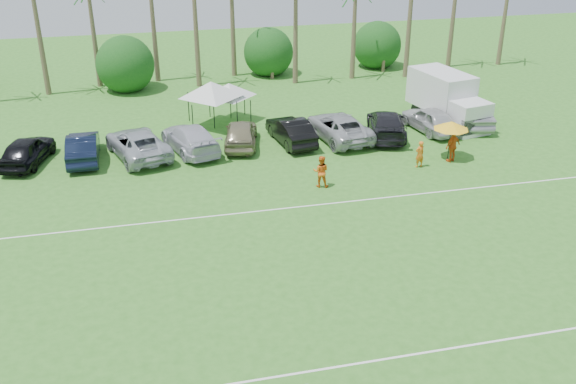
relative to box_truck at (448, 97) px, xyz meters
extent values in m
cube|color=white|center=(-15.37, -22.34, -1.78)|extent=(80.00, 0.10, 0.01)
cube|color=white|center=(-15.37, -10.34, -1.78)|extent=(80.00, 0.10, 0.01)
cone|color=brown|center=(-27.37, 13.66, 3.21)|extent=(0.44, 0.44, 10.00)
cone|color=brown|center=(-23.37, 13.66, 3.71)|extent=(0.44, 0.44, 11.00)
cone|color=brown|center=(-19.37, 13.66, 2.21)|extent=(0.44, 0.44, 8.00)
cone|color=brown|center=(-15.37, 13.66, 2.71)|extent=(0.44, 0.44, 9.00)
cone|color=brown|center=(-11.37, 13.66, 3.21)|extent=(0.44, 0.44, 10.00)
cone|color=brown|center=(-7.37, 13.66, 3.71)|extent=(0.44, 0.44, 11.00)
cone|color=brown|center=(-2.37, 13.66, 2.21)|extent=(0.44, 0.44, 8.00)
cone|color=brown|center=(2.63, 13.66, 2.71)|extent=(0.44, 0.44, 9.00)
cone|color=brown|center=(7.63, 13.66, 3.21)|extent=(0.44, 0.44, 10.00)
cone|color=brown|center=(11.63, 13.66, 3.71)|extent=(0.44, 0.44, 11.00)
cylinder|color=brown|center=(-21.37, 14.66, -1.09)|extent=(0.30, 0.30, 1.40)
sphere|color=#124316|center=(-21.37, 14.66, 0.01)|extent=(4.00, 4.00, 4.00)
cylinder|color=brown|center=(-9.37, 14.66, -1.09)|extent=(0.30, 0.30, 1.40)
sphere|color=#124316|center=(-9.37, 14.66, 0.01)|extent=(4.00, 4.00, 4.00)
cylinder|color=brown|center=(0.63, 14.66, -1.09)|extent=(0.30, 0.30, 1.40)
sphere|color=#124316|center=(0.63, 14.66, 0.01)|extent=(4.00, 4.00, 4.00)
imported|color=orange|center=(-5.02, -6.91, -0.99)|extent=(0.65, 0.50, 1.59)
imported|color=orange|center=(-11.33, -8.20, -0.90)|extent=(1.04, 0.93, 1.78)
imported|color=#D15317|center=(-2.81, -6.58, -0.82)|extent=(1.23, 0.87, 1.94)
cube|color=silver|center=(-0.16, 0.80, 0.29)|extent=(3.40, 5.07, 2.54)
cube|color=silver|center=(0.48, -2.38, -0.73)|extent=(2.65, 2.25, 2.13)
cube|color=black|center=(0.63, -3.13, -1.03)|extent=(2.35, 0.76, 1.01)
cube|color=#E5590C|center=(1.09, 1.05, -0.17)|extent=(0.34, 1.60, 0.91)
cylinder|color=black|center=(-0.56, -2.38, -1.33)|extent=(0.48, 0.96, 0.91)
cylinder|color=black|center=(1.43, -1.99, -1.33)|extent=(0.48, 0.96, 0.91)
cylinder|color=black|center=(-1.39, 1.79, -1.33)|extent=(0.48, 0.96, 0.91)
cylinder|color=black|center=(0.60, 2.19, -1.33)|extent=(0.48, 0.96, 0.91)
cylinder|color=black|center=(-17.27, 1.37, -0.75)|extent=(0.06, 0.06, 2.08)
cylinder|color=black|center=(-14.34, 1.37, -0.75)|extent=(0.06, 0.06, 2.08)
cylinder|color=black|center=(-17.27, 4.30, -0.75)|extent=(0.06, 0.06, 2.08)
cylinder|color=black|center=(-14.34, 4.30, -0.75)|extent=(0.06, 0.06, 2.08)
pyramid|color=silver|center=(-15.80, 2.83, 1.34)|extent=(4.50, 4.50, 1.04)
cylinder|color=black|center=(-15.75, 2.40, -0.89)|extent=(0.06, 0.06, 1.80)
cylinder|color=black|center=(-13.25, 2.40, -0.89)|extent=(0.06, 0.06, 1.80)
cylinder|color=black|center=(-15.75, 4.90, -0.89)|extent=(0.06, 0.06, 1.80)
cylinder|color=black|center=(-13.25, 4.90, -0.89)|extent=(0.06, 0.06, 1.80)
pyramid|color=silver|center=(-14.50, 3.65, 0.91)|extent=(3.88, 3.88, 0.90)
cylinder|color=black|center=(-2.81, -6.12, -0.74)|extent=(0.05, 0.05, 2.10)
cone|color=yellow|center=(-2.81, -6.12, 0.31)|extent=(2.10, 2.10, 0.48)
imported|color=black|center=(-27.19, -1.16, -0.97)|extent=(3.16, 5.19, 1.65)
imported|color=black|center=(-24.03, -1.38, -0.97)|extent=(1.82, 5.04, 1.65)
imported|color=#A7ACB3|center=(-20.86, -1.51, -0.97)|extent=(4.33, 6.48, 1.65)
imported|color=silver|center=(-17.70, -1.33, -0.97)|extent=(3.74, 6.10, 1.65)
imported|color=gray|center=(-14.53, -1.19, -0.97)|extent=(2.92, 5.15, 1.65)
imported|color=black|center=(-11.36, -1.43, -0.97)|extent=(2.40, 5.20, 1.65)
imported|color=#A5A7A9|center=(-8.20, -1.45, -0.97)|extent=(3.51, 6.25, 1.65)
imported|color=black|center=(-5.03, -1.65, -0.97)|extent=(3.84, 6.11, 1.65)
imported|color=#B8B8BA|center=(-1.87, -1.41, -0.97)|extent=(2.75, 5.11, 1.65)
imported|color=gray|center=(1.30, -1.08, -0.97)|extent=(2.62, 5.24, 1.65)
camera|label=1|loc=(-20.34, -38.59, 12.96)|focal=40.00mm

